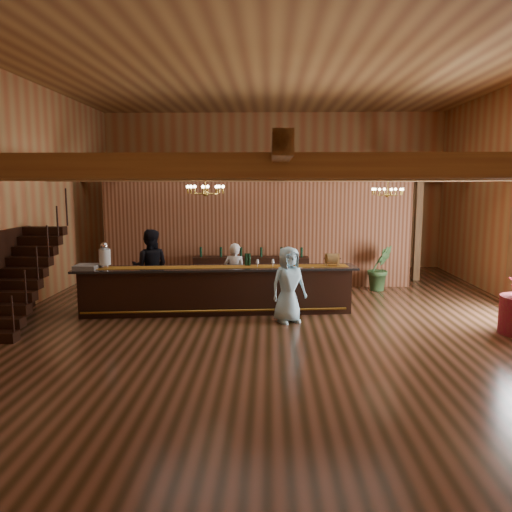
{
  "coord_description": "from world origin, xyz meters",
  "views": [
    {
      "loc": [
        -0.11,
        -11.1,
        3.0
      ],
      "look_at": [
        -0.43,
        0.69,
        1.29
      ],
      "focal_mm": 35.0,
      "sensor_mm": 36.0,
      "label": 1
    }
  ],
  "objects_px": {
    "backbar_shelf": "(251,273)",
    "chandelier_left": "(205,189)",
    "beverage_dispenser": "(105,256)",
    "tasting_bar": "(217,290)",
    "bartender": "(235,274)",
    "raffle_drum": "(332,259)",
    "staff_second": "(150,267)",
    "floor_plant": "(380,268)",
    "guest": "(288,285)",
    "chandelier_right": "(388,191)"
  },
  "relations": [
    {
      "from": "bartender",
      "to": "chandelier_right",
      "type": "bearing_deg",
      "value": -151.62
    },
    {
      "from": "beverage_dispenser",
      "to": "bartender",
      "type": "xyz_separation_m",
      "value": [
        2.91,
        0.92,
        -0.59
      ]
    },
    {
      "from": "backbar_shelf",
      "to": "guest",
      "type": "xyz_separation_m",
      "value": [
        0.94,
        -3.51,
        0.37
      ]
    },
    {
      "from": "beverage_dispenser",
      "to": "raffle_drum",
      "type": "distance_m",
      "value": 5.25
    },
    {
      "from": "backbar_shelf",
      "to": "floor_plant",
      "type": "xyz_separation_m",
      "value": [
        3.65,
        -0.15,
        0.19
      ]
    },
    {
      "from": "chandelier_left",
      "to": "chandelier_right",
      "type": "distance_m",
      "value": 5.0
    },
    {
      "from": "backbar_shelf",
      "to": "bartender",
      "type": "relative_size",
      "value": 2.1
    },
    {
      "from": "raffle_drum",
      "to": "floor_plant",
      "type": "height_order",
      "value": "raffle_drum"
    },
    {
      "from": "backbar_shelf",
      "to": "raffle_drum",
      "type": "bearing_deg",
      "value": -52.35
    },
    {
      "from": "chandelier_left",
      "to": "chandelier_right",
      "type": "xyz_separation_m",
      "value": [
        4.43,
        2.31,
        -0.08
      ]
    },
    {
      "from": "tasting_bar",
      "to": "bartender",
      "type": "distance_m",
      "value": 0.85
    },
    {
      "from": "tasting_bar",
      "to": "chandelier_left",
      "type": "bearing_deg",
      "value": -111.17
    },
    {
      "from": "raffle_drum",
      "to": "guest",
      "type": "distance_m",
      "value": 1.48
    },
    {
      "from": "tasting_bar",
      "to": "staff_second",
      "type": "bearing_deg",
      "value": 150.82
    },
    {
      "from": "raffle_drum",
      "to": "backbar_shelf",
      "type": "xyz_separation_m",
      "value": [
        -2.0,
        2.56,
        -0.8
      ]
    },
    {
      "from": "staff_second",
      "to": "tasting_bar",
      "type": "bearing_deg",
      "value": 153.24
    },
    {
      "from": "beverage_dispenser",
      "to": "guest",
      "type": "xyz_separation_m",
      "value": [
        4.18,
        -0.54,
        -0.54
      ]
    },
    {
      "from": "raffle_drum",
      "to": "floor_plant",
      "type": "distance_m",
      "value": 2.98
    },
    {
      "from": "tasting_bar",
      "to": "beverage_dispenser",
      "type": "height_order",
      "value": "beverage_dispenser"
    },
    {
      "from": "staff_second",
      "to": "backbar_shelf",
      "type": "bearing_deg",
      "value": -143.6
    },
    {
      "from": "bartender",
      "to": "tasting_bar",
      "type": "bearing_deg",
      "value": 77.5
    },
    {
      "from": "chandelier_right",
      "to": "staff_second",
      "type": "distance_m",
      "value": 6.36
    },
    {
      "from": "tasting_bar",
      "to": "chandelier_right",
      "type": "height_order",
      "value": "chandelier_right"
    },
    {
      "from": "backbar_shelf",
      "to": "staff_second",
      "type": "distance_m",
      "value": 3.19
    },
    {
      "from": "chandelier_right",
      "to": "bartender",
      "type": "bearing_deg",
      "value": -165.85
    },
    {
      "from": "tasting_bar",
      "to": "backbar_shelf",
      "type": "distance_m",
      "value": 2.86
    },
    {
      "from": "chandelier_left",
      "to": "floor_plant",
      "type": "distance_m",
      "value": 5.97
    },
    {
      "from": "beverage_dispenser",
      "to": "chandelier_left",
      "type": "height_order",
      "value": "chandelier_left"
    },
    {
      "from": "beverage_dispenser",
      "to": "chandelier_left",
      "type": "xyz_separation_m",
      "value": [
        2.38,
        -0.4,
        1.51
      ]
    },
    {
      "from": "beverage_dispenser",
      "to": "raffle_drum",
      "type": "relative_size",
      "value": 1.76
    },
    {
      "from": "bartender",
      "to": "raffle_drum",
      "type": "bearing_deg",
      "value": -178.22
    },
    {
      "from": "chandelier_left",
      "to": "bartender",
      "type": "bearing_deg",
      "value": 68.09
    },
    {
      "from": "chandelier_right",
      "to": "chandelier_left",
      "type": "bearing_deg",
      "value": -152.52
    },
    {
      "from": "raffle_drum",
      "to": "backbar_shelf",
      "type": "distance_m",
      "value": 3.34
    },
    {
      "from": "staff_second",
      "to": "floor_plant",
      "type": "relative_size",
      "value": 1.46
    },
    {
      "from": "backbar_shelf",
      "to": "chandelier_left",
      "type": "bearing_deg",
      "value": -104.6
    },
    {
      "from": "tasting_bar",
      "to": "bartender",
      "type": "height_order",
      "value": "bartender"
    },
    {
      "from": "bartender",
      "to": "guest",
      "type": "height_order",
      "value": "guest"
    },
    {
      "from": "raffle_drum",
      "to": "guest",
      "type": "bearing_deg",
      "value": -137.87
    },
    {
      "from": "staff_second",
      "to": "guest",
      "type": "height_order",
      "value": "staff_second"
    },
    {
      "from": "tasting_bar",
      "to": "chandelier_left",
      "type": "height_order",
      "value": "chandelier_left"
    },
    {
      "from": "staff_second",
      "to": "floor_plant",
      "type": "height_order",
      "value": "staff_second"
    },
    {
      "from": "raffle_drum",
      "to": "bartender",
      "type": "distance_m",
      "value": 2.43
    },
    {
      "from": "beverage_dispenser",
      "to": "backbar_shelf",
      "type": "distance_m",
      "value": 4.49
    },
    {
      "from": "raffle_drum",
      "to": "guest",
      "type": "relative_size",
      "value": 0.2
    },
    {
      "from": "raffle_drum",
      "to": "guest",
      "type": "xyz_separation_m",
      "value": [
        -1.05,
        -0.95,
        -0.43
      ]
    },
    {
      "from": "raffle_drum",
      "to": "chandelier_left",
      "type": "height_order",
      "value": "chandelier_left"
    },
    {
      "from": "tasting_bar",
      "to": "chandelier_left",
      "type": "xyz_separation_m",
      "value": [
        -0.17,
        -0.6,
        2.33
      ]
    },
    {
      "from": "chandelier_right",
      "to": "floor_plant",
      "type": "xyz_separation_m",
      "value": [
        0.08,
        0.91,
        -2.16
      ]
    },
    {
      "from": "tasting_bar",
      "to": "chandelier_right",
      "type": "bearing_deg",
      "value": 16.22
    }
  ]
}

